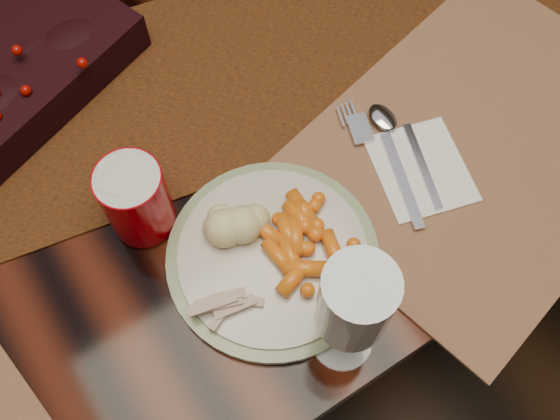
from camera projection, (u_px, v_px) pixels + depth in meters
floor at (220, 258)px, 1.55m from camera, size 5.00×5.00×0.00m
dining_table at (203, 188)px, 1.21m from camera, size 1.80×1.00×0.75m
table_runner at (223, 72)px, 0.86m from camera, size 1.61×0.59×0.00m
placemat_main at (485, 143)px, 0.81m from camera, size 0.58×0.48×0.00m
dinner_plate at (273, 256)px, 0.73m from camera, size 0.26×0.26×0.01m
baby_carrots at (299, 247)px, 0.72m from camera, size 0.12×0.10×0.02m
mashed_potatoes at (232, 213)px, 0.72m from camera, size 0.10×0.09×0.04m
turkey_shreds at (229, 303)px, 0.69m from camera, size 0.08×0.07×0.02m
napkin at (421, 169)px, 0.79m from camera, size 0.14×0.15×0.00m
fork at (391, 166)px, 0.79m from camera, size 0.08×0.18×0.00m
spoon at (409, 150)px, 0.80m from camera, size 0.08×0.16×0.00m
red_cup at (136, 200)px, 0.71m from camera, size 0.09×0.09×0.11m
wine_glass at (350, 316)px, 0.61m from camera, size 0.08×0.08×0.20m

